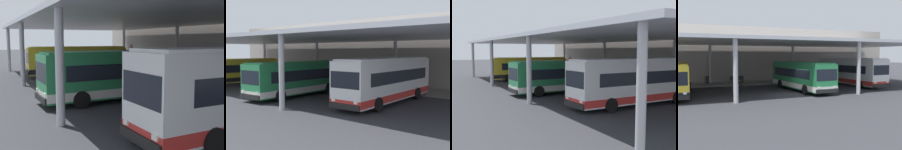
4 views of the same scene
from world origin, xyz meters
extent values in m
plane|color=#333338|center=(0.00, 0.00, 0.00)|extent=(200.00, 200.00, 0.00)
cube|color=gray|center=(0.00, 11.75, 0.09)|extent=(42.00, 4.50, 0.18)
cube|color=#ADA399|center=(0.00, 15.00, 4.06)|extent=(48.00, 1.60, 8.12)
cube|color=silver|center=(0.00, 5.50, 5.40)|extent=(40.00, 17.00, 0.30)
cylinder|color=#B2B2B7|center=(-6.17, -2.50, 2.62)|extent=(0.40, 0.40, 5.25)
cylinder|color=#B2B2B7|center=(-6.17, 13.50, 2.62)|extent=(0.40, 0.40, 5.25)
cylinder|color=#B2B2B7|center=(6.17, -2.50, 2.62)|extent=(0.40, 0.40, 5.25)
cylinder|color=#B2B2B7|center=(6.17, 13.50, 2.62)|extent=(0.40, 0.40, 5.25)
cylinder|color=#B2B2B7|center=(18.50, 13.50, 2.62)|extent=(0.40, 0.40, 5.25)
cube|color=white|center=(-10.01, -1.49, 0.90)|extent=(0.28, 0.09, 0.20)
cylinder|color=black|center=(-9.57, 0.50, 0.50)|extent=(0.33, 1.01, 1.00)
cylinder|color=black|center=(-9.25, 6.58, 0.50)|extent=(0.33, 1.01, 1.00)
cube|color=#28844C|center=(2.21, 2.55, 1.70)|extent=(2.91, 10.49, 2.70)
cube|color=white|center=(2.21, 2.55, 0.70)|extent=(2.93, 10.51, 0.50)
cube|color=black|center=(2.20, 2.70, 2.00)|extent=(2.87, 8.62, 0.90)
cube|color=black|center=(2.41, -2.59, 2.05)|extent=(2.30, 0.21, 1.10)
cube|color=black|center=(2.42, -2.68, 0.55)|extent=(2.45, 0.26, 0.36)
cube|color=#2A8B50|center=(2.21, 2.55, 3.11)|extent=(2.69, 10.07, 0.12)
cube|color=yellow|center=(2.41, -2.56, 2.87)|extent=(1.75, 0.19, 0.28)
cube|color=white|center=(1.52, -2.71, 0.90)|extent=(0.28, 0.09, 0.20)
cube|color=white|center=(3.32, -2.64, 0.90)|extent=(0.28, 0.09, 0.20)
cylinder|color=black|center=(1.11, -0.72, 0.50)|extent=(0.32, 1.01, 1.00)
cylinder|color=black|center=(3.56, -0.62, 0.50)|extent=(0.32, 1.01, 1.00)
cylinder|color=black|center=(0.87, 5.36, 0.50)|extent=(0.32, 1.01, 1.00)
cylinder|color=black|center=(3.32, 5.46, 0.50)|extent=(0.32, 1.01, 1.00)
cube|color=white|center=(10.36, 4.65, 1.90)|extent=(2.86, 11.27, 3.10)
cube|color=red|center=(10.36, 4.65, 0.70)|extent=(2.88, 11.30, 0.50)
cube|color=black|center=(10.36, 4.80, 2.20)|extent=(2.83, 9.26, 0.90)
cube|color=black|center=(10.54, -0.90, 2.25)|extent=(2.30, 0.19, 1.10)
cube|color=black|center=(10.54, -0.99, 0.55)|extent=(2.45, 0.24, 0.36)
cube|color=white|center=(10.36, 4.65, 3.51)|extent=(2.65, 10.82, 0.12)
cube|color=yellow|center=(10.54, -0.87, 3.27)|extent=(1.75, 0.18, 0.28)
cube|color=white|center=(9.64, -1.01, 0.90)|extent=(0.28, 0.09, 0.20)
cube|color=white|center=(11.44, -0.95, 0.90)|extent=(0.28, 0.09, 0.20)
cylinder|color=black|center=(9.25, 1.14, 0.50)|extent=(0.31, 1.01, 1.00)
cylinder|color=black|center=(11.70, 1.22, 0.50)|extent=(0.31, 1.01, 1.00)
cylinder|color=black|center=(9.04, 7.69, 0.50)|extent=(0.31, 1.01, 1.00)
cylinder|color=black|center=(11.49, 7.77, 0.50)|extent=(0.31, 1.01, 1.00)
cube|color=#383D47|center=(-2.89, 11.75, 0.63)|extent=(1.80, 0.44, 0.08)
cube|color=#383D47|center=(-2.89, 11.95, 0.88)|extent=(1.80, 0.06, 0.44)
cube|color=#2D2D33|center=(-3.59, 11.75, 0.41)|extent=(0.10, 0.36, 0.45)
cube|color=#2D2D33|center=(-2.19, 11.75, 0.41)|extent=(0.10, 0.36, 0.45)
cylinder|color=#33383D|center=(-6.82, 11.95, 0.63)|extent=(0.48, 0.48, 0.90)
cylinder|color=black|center=(-6.82, 11.95, 1.12)|extent=(0.52, 0.52, 0.08)
camera|label=1|loc=(18.40, -5.65, 3.86)|focal=45.10mm
camera|label=2|loc=(21.84, -14.90, 4.08)|focal=45.36mm
camera|label=3|loc=(26.66, -10.15, 4.19)|focal=45.02mm
camera|label=4|loc=(-10.78, -24.03, 3.91)|focal=42.69mm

